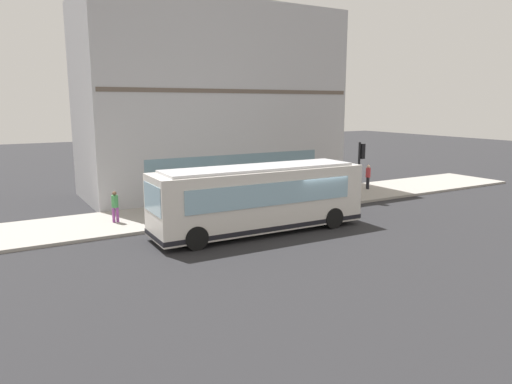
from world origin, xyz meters
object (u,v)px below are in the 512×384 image
object	(u,v)px
pedestrian_walking_along_curb	(368,175)
pedestrian_by_light_pole	(115,205)
city_bus_nearside	(259,199)
newspaper_vending_box	(327,195)
pedestrian_near_building_entrance	(182,194)
fire_hydrant	(343,185)
traffic_light_near_corner	(361,160)

from	to	relation	value
pedestrian_walking_along_curb	pedestrian_by_light_pole	xyz separation A→B (m)	(-0.61, 17.10, -0.07)
city_bus_nearside	newspaper_vending_box	size ratio (longest dim) A/B	11.21
pedestrian_walking_along_curb	pedestrian_near_building_entrance	distance (m)	13.44
fire_hydrant	pedestrian_near_building_entrance	distance (m)	11.61
fire_hydrant	pedestrian_walking_along_curb	bearing A→B (deg)	-102.58
pedestrian_near_building_entrance	pedestrian_by_light_pole	xyz separation A→B (m)	(-0.55, 3.66, -0.08)
fire_hydrant	pedestrian_walking_along_curb	size ratio (longest dim) A/B	0.45
fire_hydrant	newspaper_vending_box	world-z (taller)	newspaper_vending_box
traffic_light_near_corner	newspaper_vending_box	bearing A→B (deg)	83.13
traffic_light_near_corner	pedestrian_near_building_entrance	size ratio (longest dim) A/B	2.08
city_bus_nearside	traffic_light_near_corner	xyz separation A→B (m)	(2.86, -8.79, 1.01)
fire_hydrant	pedestrian_near_building_entrance	size ratio (longest dim) A/B	0.45
pedestrian_near_building_entrance	pedestrian_by_light_pole	size ratio (longest dim) A/B	1.08
traffic_light_near_corner	pedestrian_walking_along_curb	distance (m)	3.99
pedestrian_near_building_entrance	newspaper_vending_box	size ratio (longest dim) A/B	1.85
newspaper_vending_box	pedestrian_near_building_entrance	bearing A→B (deg)	76.37
pedestrian_walking_along_curb	pedestrian_by_light_pole	distance (m)	17.11
city_bus_nearside	newspaper_vending_box	xyz separation A→B (m)	(3.14, -6.48, -0.95)
pedestrian_walking_along_curb	city_bus_nearside	bearing A→B (deg)	114.00
traffic_light_near_corner	fire_hydrant	world-z (taller)	traffic_light_near_corner
traffic_light_near_corner	pedestrian_by_light_pole	xyz separation A→B (m)	(1.73, 14.21, -1.54)
pedestrian_by_light_pole	newspaper_vending_box	size ratio (longest dim) A/B	1.71
pedestrian_walking_along_curb	pedestrian_near_building_entrance	xyz separation A→B (m)	(-0.06, 13.43, 0.01)
pedestrian_near_building_entrance	newspaper_vending_box	world-z (taller)	pedestrian_near_building_entrance
newspaper_vending_box	traffic_light_near_corner	bearing A→B (deg)	-96.87
traffic_light_near_corner	pedestrian_by_light_pole	world-z (taller)	traffic_light_near_corner
fire_hydrant	newspaper_vending_box	distance (m)	4.16
newspaper_vending_box	fire_hydrant	bearing A→B (deg)	-53.55
city_bus_nearside	pedestrian_near_building_entrance	xyz separation A→B (m)	(5.14, 1.76, -0.45)
pedestrian_walking_along_curb	newspaper_vending_box	size ratio (longest dim) A/B	1.84
pedestrian_walking_along_curb	newspaper_vending_box	xyz separation A→B (m)	(-2.06, 5.20, -0.49)
traffic_light_near_corner	fire_hydrant	distance (m)	3.59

